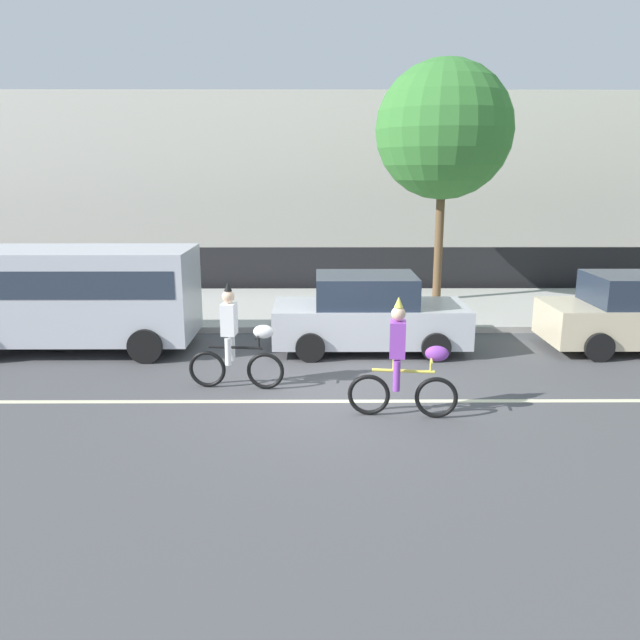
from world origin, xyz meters
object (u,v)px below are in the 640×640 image
at_px(parade_cyclist_purple, 404,365).
at_px(parked_van_silver, 79,291).
at_px(parked_car_silver, 369,315).
at_px(parade_cyclist_zebra, 236,342).

bearing_deg(parade_cyclist_purple, parked_van_silver, 149.06).
xyz_separation_m(parade_cyclist_purple, parked_car_silver, (-0.24, 3.76, -0.06)).
xyz_separation_m(parked_van_silver, parked_car_silver, (6.18, -0.09, -0.50)).
xyz_separation_m(parade_cyclist_zebra, parked_van_silver, (-3.66, 2.52, 0.44)).
height_order(parade_cyclist_purple, parked_van_silver, parked_van_silver).
relative_size(parade_cyclist_purple, parked_van_silver, 0.38).
bearing_deg(parade_cyclist_purple, parade_cyclist_zebra, 154.32).
height_order(parked_van_silver, parked_car_silver, parked_van_silver).
bearing_deg(parked_van_silver, parade_cyclist_zebra, -34.58).
distance_m(parked_van_silver, parked_car_silver, 6.20).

